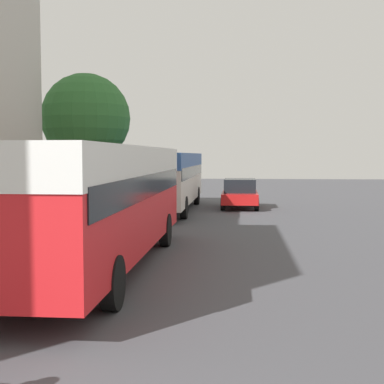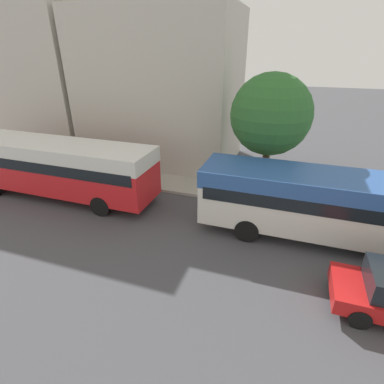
{
  "view_description": "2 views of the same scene",
  "coord_description": "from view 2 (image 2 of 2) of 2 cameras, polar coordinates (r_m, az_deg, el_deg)",
  "views": [
    {
      "loc": [
        1.57,
        -3.26,
        2.78
      ],
      "look_at": [
        -0.45,
        19.24,
        1.23
      ],
      "focal_mm": 50.0,
      "sensor_mm": 36.0,
      "label": 1
    },
    {
      "loc": [
        9.78,
        21.03,
        7.33
      ],
      "look_at": [
        -1.77,
        17.08,
        1.42
      ],
      "focal_mm": 28.0,
      "sensor_mm": 36.0,
      "label": 2
    }
  ],
  "objects": [
    {
      "name": "building_corner",
      "position": [
        26.92,
        -26.44,
        19.98
      ],
      "size": [
        6.93,
        8.9,
        11.48
      ],
      "color": "beige",
      "rests_on": "ground_plane"
    },
    {
      "name": "building_midblock",
      "position": [
        21.31,
        -5.78,
        18.92
      ],
      "size": [
        6.58,
        9.96,
        9.62
      ],
      "color": "beige",
      "rests_on": "ground_plane"
    },
    {
      "name": "bus_lead",
      "position": [
        17.3,
        -24.79,
        5.27
      ],
      "size": [
        2.59,
        11.05,
        2.99
      ],
      "color": "red",
      "rests_on": "ground_plane"
    },
    {
      "name": "bus_following",
      "position": [
        13.18,
        26.75,
        -1.55
      ],
      "size": [
        2.58,
        11.25,
        2.88
      ],
      "color": "silver",
      "rests_on": "ground_plane"
    },
    {
      "name": "street_tree",
      "position": [
        15.32,
        14.78,
        13.99
      ],
      "size": [
        3.9,
        3.9,
        6.22
      ],
      "color": "brown",
      "rests_on": "sidewalk"
    }
  ]
}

